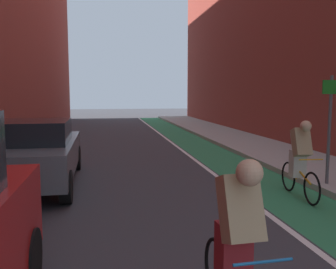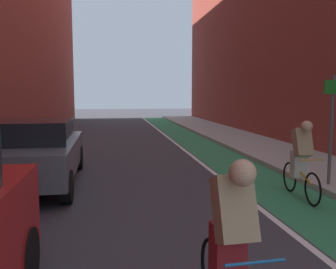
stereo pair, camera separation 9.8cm
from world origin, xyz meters
TOP-DOWN VIEW (x-y plane):
  - ground_plane at (0.00, 13.99)m, footprint 79.16×79.16m
  - bike_lane_paint at (2.81, 15.99)m, footprint 1.60×35.98m
  - lane_divider_stripe at (1.91, 15.99)m, footprint 0.12×35.98m
  - sidewalk_right at (4.95, 15.99)m, footprint 2.68×35.98m
  - parked_sedan_gray at (-2.56, 10.65)m, footprint 2.00×4.41m
  - cyclist_lead at (0.22, 4.83)m, footprint 0.48×1.72m
  - cyclist_mid at (3.00, 8.74)m, footprint 0.48×1.70m
  - street_sign_post at (3.93, 9.19)m, footprint 0.44×0.07m

SIDE VIEW (x-z plane):
  - ground_plane at x=0.00m, z-range 0.00..0.00m
  - bike_lane_paint at x=2.81m, z-range 0.00..0.00m
  - lane_divider_stripe at x=1.91m, z-range 0.00..0.00m
  - sidewalk_right at x=4.95m, z-range 0.00..0.14m
  - parked_sedan_gray at x=-2.56m, z-range 0.02..1.55m
  - cyclist_lead at x=0.22m, z-range 0.00..1.61m
  - cyclist_mid at x=3.00m, z-range 0.04..1.65m
  - street_sign_post at x=3.93m, z-range 0.38..2.76m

